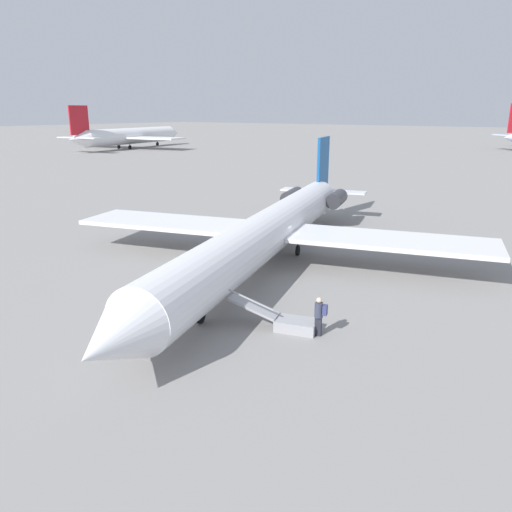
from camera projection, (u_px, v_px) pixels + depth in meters
name	position (u px, v px, depth m)	size (l,w,h in m)	color
ground_plane	(267.00, 266.00, 31.24)	(600.00, 600.00, 0.00)	gray
airplane_main	(272.00, 229.00, 31.58)	(34.69, 27.08, 7.14)	silver
airplane_taxiing_distant	(130.00, 136.00, 127.29)	(41.92, 31.77, 10.46)	white
boarding_stairs	(287.00, 321.00, 22.05)	(2.12, 4.14, 1.75)	#99999E
passenger	(319.00, 314.00, 21.25)	(0.42, 0.56, 1.74)	#23232D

